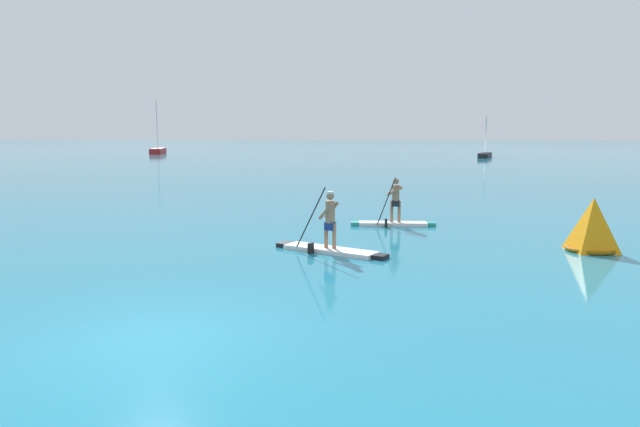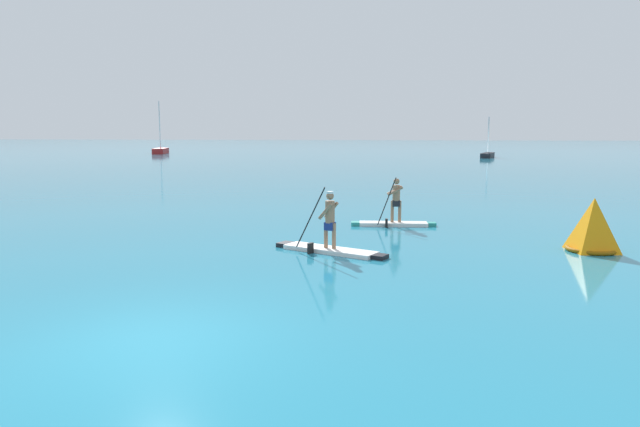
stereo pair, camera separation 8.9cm
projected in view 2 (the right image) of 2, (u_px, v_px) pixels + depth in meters
name	position (u px, v px, depth m)	size (l,w,h in m)	color
ground	(153.00, 339.00, 9.16)	(440.00, 440.00, 0.00)	teal
paddleboarder_mid_center	(329.00, 241.00, 15.75)	(3.27, 1.83, 1.87)	white
paddleboarder_far_right	(394.00, 216.00, 20.19)	(2.99, 0.93, 1.75)	white
race_marker_buoy	(593.00, 227.00, 15.84)	(1.60, 1.60, 1.49)	orange
sailboat_left_horizon	(161.00, 147.00, 86.66)	(3.04, 6.15, 7.81)	#A51E1E
sailboat_right_horizon	(488.00, 152.00, 73.63)	(2.53, 5.69, 5.16)	black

